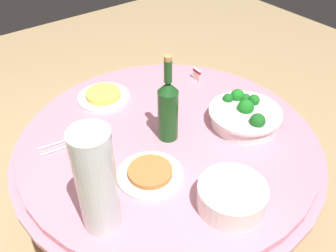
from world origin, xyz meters
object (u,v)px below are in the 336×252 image
(wine_bottle, at_px, (168,108))
(food_plate_peanuts, at_px, (150,174))
(broccoli_bowl, at_px, (245,115))
(label_placard_front, at_px, (197,74))
(serving_tongs, at_px, (63,144))
(food_plate_fried_egg, at_px, (104,96))
(decorative_fruit_vase, at_px, (97,184))
(plate_stack, at_px, (232,196))

(wine_bottle, height_order, food_plate_peanuts, wine_bottle)
(broccoli_bowl, xyz_separation_m, label_placard_front, (0.36, -0.06, -0.01))
(serving_tongs, height_order, food_plate_fried_egg, food_plate_fried_egg)
(food_plate_fried_egg, bearing_deg, food_plate_peanuts, 168.07)
(broccoli_bowl, relative_size, food_plate_peanuts, 1.27)
(broccoli_bowl, height_order, decorative_fruit_vase, decorative_fruit_vase)
(decorative_fruit_vase, distance_m, label_placard_front, 0.86)
(food_plate_peanuts, xyz_separation_m, label_placard_front, (0.37, -0.52, 0.02))
(broccoli_bowl, bearing_deg, label_placard_front, -10.04)
(broccoli_bowl, xyz_separation_m, wine_bottle, (0.12, 0.29, 0.09))
(broccoli_bowl, bearing_deg, plate_stack, 128.22)
(broccoli_bowl, xyz_separation_m, plate_stack, (-0.26, 0.33, 0.00))
(food_plate_peanuts, bearing_deg, broccoli_bowl, -88.47)
(plate_stack, bearing_deg, wine_bottle, -6.88)
(wine_bottle, xyz_separation_m, serving_tongs, (0.19, 0.33, -0.12))
(serving_tongs, xyz_separation_m, label_placard_front, (0.05, -0.68, 0.03))
(wine_bottle, bearing_deg, serving_tongs, 60.30)
(plate_stack, relative_size, decorative_fruit_vase, 0.62)
(wine_bottle, relative_size, label_placard_front, 6.11)
(wine_bottle, distance_m, food_plate_peanuts, 0.24)
(wine_bottle, distance_m, food_plate_fried_egg, 0.39)
(wine_bottle, distance_m, serving_tongs, 0.40)
(decorative_fruit_vase, bearing_deg, label_placard_front, -59.33)
(plate_stack, relative_size, food_plate_fried_egg, 0.95)
(broccoli_bowl, relative_size, decorative_fruit_vase, 0.82)
(broccoli_bowl, relative_size, food_plate_fried_egg, 1.27)
(broccoli_bowl, distance_m, decorative_fruit_vase, 0.69)
(food_plate_fried_egg, bearing_deg, wine_bottle, -169.67)
(wine_bottle, relative_size, food_plate_peanuts, 1.53)
(label_placard_front, bearing_deg, food_plate_peanuts, 125.36)
(plate_stack, xyz_separation_m, decorative_fruit_vase, (0.18, 0.34, 0.12))
(plate_stack, bearing_deg, serving_tongs, 27.01)
(broccoli_bowl, relative_size, plate_stack, 1.33)
(plate_stack, xyz_separation_m, wine_bottle, (0.38, -0.05, 0.09))
(food_plate_fried_egg, distance_m, label_placard_front, 0.43)
(label_placard_front, bearing_deg, plate_stack, 147.45)
(broccoli_bowl, distance_m, serving_tongs, 0.69)
(plate_stack, distance_m, food_plate_fried_egg, 0.74)
(wine_bottle, distance_m, decorative_fruit_vase, 0.43)
(serving_tongs, bearing_deg, label_placard_front, -85.84)
(decorative_fruit_vase, xyz_separation_m, food_plate_peanuts, (0.07, -0.22, -0.15))
(wine_bottle, distance_m, label_placard_front, 0.43)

